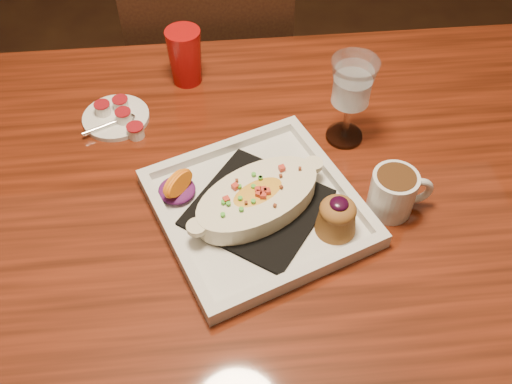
{
  "coord_description": "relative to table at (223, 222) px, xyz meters",
  "views": [
    {
      "loc": [
        -0.0,
        -0.66,
        1.52
      ],
      "look_at": [
        0.06,
        -0.03,
        0.77
      ],
      "focal_mm": 40.0,
      "sensor_mm": 36.0,
      "label": 1
    }
  ],
  "objects": [
    {
      "name": "plate",
      "position": [
        0.07,
        -0.06,
        0.12
      ],
      "size": [
        0.41,
        0.41,
        0.08
      ],
      "rotation": [
        0.0,
        0.0,
        0.37
      ],
      "color": "silver",
      "rests_on": "table"
    },
    {
      "name": "red_tumbler",
      "position": [
        -0.05,
        0.31,
        0.16
      ],
      "size": [
        0.07,
        0.07,
        0.12
      ],
      "primitive_type": "cone",
      "color": "#A40C0B",
      "rests_on": "table"
    },
    {
      "name": "coffee_mug",
      "position": [
        0.29,
        -0.07,
        0.14
      ],
      "size": [
        0.11,
        0.08,
        0.08
      ],
      "rotation": [
        0.0,
        0.0,
        0.02
      ],
      "color": "silver",
      "rests_on": "table"
    },
    {
      "name": "creamer_loose",
      "position": [
        -0.15,
        0.15,
        0.11
      ],
      "size": [
        0.03,
        0.03,
        0.03
      ],
      "color": "white",
      "rests_on": "table"
    },
    {
      "name": "table",
      "position": [
        0.0,
        0.0,
        0.0
      ],
      "size": [
        1.5,
        0.9,
        0.75
      ],
      "color": "maroon",
      "rests_on": "floor"
    },
    {
      "name": "floor",
      "position": [
        0.0,
        0.0,
        -0.65
      ],
      "size": [
        7.0,
        7.0,
        0.0
      ],
      "primitive_type": "plane",
      "color": "#311D10",
      "rests_on": "ground"
    },
    {
      "name": "chair_far",
      "position": [
        -0.0,
        0.63,
        -0.15
      ],
      "size": [
        0.42,
        0.42,
        0.93
      ],
      "rotation": [
        0.0,
        0.0,
        3.14
      ],
      "color": "black",
      "rests_on": "floor"
    },
    {
      "name": "goblet",
      "position": [
        0.24,
        0.11,
        0.22
      ],
      "size": [
        0.08,
        0.08,
        0.18
      ],
      "color": "silver",
      "rests_on": "table"
    },
    {
      "name": "saucer",
      "position": [
        -0.2,
        0.2,
        0.11
      ],
      "size": [
        0.13,
        0.13,
        0.09
      ],
      "color": "silver",
      "rests_on": "table"
    }
  ]
}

